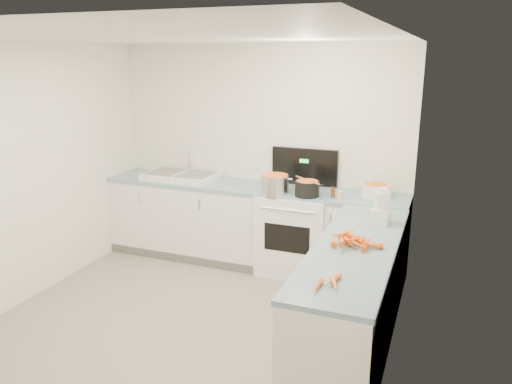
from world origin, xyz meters
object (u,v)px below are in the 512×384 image
(extract_bottle, at_px, (333,192))
(black_pot, at_px, (307,190))
(sink, at_px, (181,176))
(food_processor, at_px, (381,208))
(mixing_bowl, at_px, (375,191))
(spice_jar, at_px, (340,197))
(steel_pot, at_px, (275,185))
(stove, at_px, (296,231))

(extract_bottle, bearing_deg, black_pot, -171.26)
(sink, bearing_deg, food_processor, -17.82)
(mixing_bowl, relative_size, spice_jar, 3.35)
(steel_pot, distance_m, spice_jar, 0.71)
(mixing_bowl, bearing_deg, food_processor, -78.42)
(mixing_bowl, distance_m, spice_jar, 0.42)
(spice_jar, bearing_deg, black_pot, 173.61)
(sink, distance_m, steel_pot, 1.28)
(stove, height_order, mixing_bowl, stove)
(sink, relative_size, extract_bottle, 7.51)
(steel_pot, height_order, extract_bottle, steel_pot)
(spice_jar, bearing_deg, stove, 158.20)
(sink, distance_m, spice_jar, 1.98)
(food_processor, bearing_deg, extract_bottle, 131.69)
(black_pot, bearing_deg, extract_bottle, 8.74)
(food_processor, bearing_deg, sink, 162.18)
(steel_pot, height_order, mixing_bowl, steel_pot)
(black_pot, distance_m, mixing_bowl, 0.71)
(extract_bottle, distance_m, food_processor, 0.87)
(steel_pot, distance_m, mixing_bowl, 1.05)
(stove, bearing_deg, extract_bottle, -16.59)
(sink, height_order, food_processor, food_processor)
(food_processor, bearing_deg, spice_jar, 130.49)
(steel_pot, relative_size, spice_jar, 3.54)
(stove, relative_size, spice_jar, 16.03)
(extract_bottle, bearing_deg, food_processor, -48.31)
(sink, xyz_separation_m, extract_bottle, (1.88, -0.14, 0.02))
(sink, height_order, extract_bottle, sink)
(stove, height_order, steel_pot, stove)
(stove, distance_m, extract_bottle, 0.69)
(mixing_bowl, relative_size, extract_bottle, 2.48)
(extract_bottle, height_order, food_processor, food_processor)
(sink, height_order, steel_pot, sink)
(mixing_bowl, relative_size, food_processor, 0.90)
(food_processor, bearing_deg, black_pot, 144.23)
(stove, height_order, spice_jar, stove)
(steel_pot, bearing_deg, sink, 171.26)
(spice_jar, relative_size, food_processor, 0.27)
(stove, height_order, black_pot, stove)
(stove, xyz_separation_m, black_pot, (0.16, -0.17, 0.54))
(sink, relative_size, mixing_bowl, 3.03)
(steel_pot, distance_m, black_pot, 0.35)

